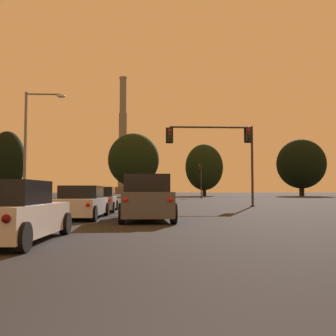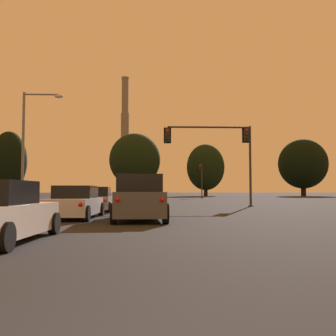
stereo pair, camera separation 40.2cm
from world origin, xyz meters
name	(u,v)px [view 1 (the left image)]	position (x,y,z in m)	size (l,w,h in m)	color
hatchback_left_lane_third	(10,214)	(-3.25, 7.47, 0.66)	(2.06, 4.17, 1.44)	silver
suv_center_lane_second	(146,198)	(-0.16, 14.36, 0.90)	(2.31, 4.98, 1.86)	#4C4F54
hatchback_left_lane_front	(100,200)	(-2.90, 21.43, 0.66)	(1.98, 4.14, 1.44)	gray
sedan_left_lane_second	(81,203)	(-3.02, 15.56, 0.67)	(2.07, 4.74, 1.43)	silver
traffic_light_overhead_right	(223,144)	(5.77, 28.43, 4.86)	(6.97, 0.50, 6.28)	#2D2D30
traffic_light_far_right	(200,175)	(8.44, 62.62, 3.81)	(0.78, 0.50, 5.81)	#2D2D30
street_lamp	(32,136)	(-8.53, 26.76, 5.14)	(2.93, 0.36, 8.39)	slate
smokestack	(123,148)	(-10.32, 150.68, 18.05)	(5.83, 5.83, 45.95)	slate
treeline_right_mid	(301,164)	(36.61, 90.81, 7.72)	(11.76, 10.58, 13.70)	black
treeline_left_mid	(7,162)	(-29.82, 81.68, 7.36)	(7.45, 6.71, 13.77)	black
treeline_far_right	(204,167)	(13.18, 91.60, 6.90)	(9.05, 8.14, 12.45)	black
treeline_center_right	(134,160)	(-3.49, 85.25, 8.10)	(11.32, 10.19, 14.01)	black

